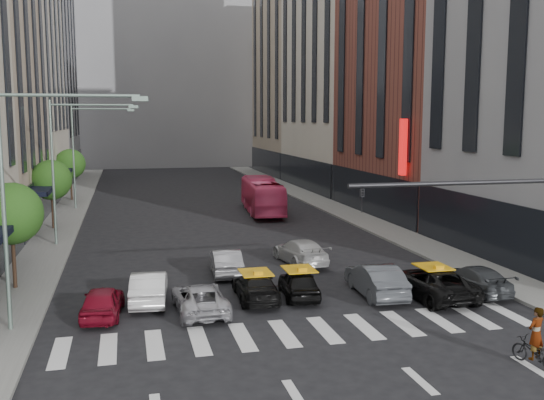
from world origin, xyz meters
TOP-DOWN VIEW (x-y plane):
  - ground at (0.00, 0.00)m, footprint 160.00×160.00m
  - sidewalk_left at (-11.50, 30.00)m, footprint 3.00×96.00m
  - sidewalk_right at (11.50, 30.00)m, footprint 3.00×96.00m
  - building_left_c at (-17.00, 46.00)m, footprint 8.00×20.00m
  - building_left_d at (-17.00, 65.00)m, footprint 8.00×18.00m
  - building_right_b at (17.00, 27.00)m, footprint 8.00×18.00m
  - building_right_c at (17.00, 46.00)m, footprint 8.00×20.00m
  - building_right_d at (17.00, 65.00)m, footprint 8.00×18.00m
  - building_far at (0.00, 85.00)m, footprint 30.00×10.00m
  - tree_near at (-11.80, 10.00)m, footprint 2.88×2.88m
  - tree_mid at (-11.80, 26.00)m, footprint 2.88×2.88m
  - tree_far at (-11.80, 42.00)m, footprint 2.88×2.88m
  - streetlamp_near at (-10.04, 4.00)m, footprint 5.38×0.25m
  - streetlamp_mid at (-10.04, 20.00)m, footprint 5.38×0.25m
  - streetlamp_far at (-10.04, 36.00)m, footprint 5.38×0.25m
  - traffic_signal at (7.69, -1.00)m, footprint 10.10×0.20m
  - liberty_sign at (12.60, 20.00)m, footprint 0.30×0.70m
  - car_red at (-7.69, 5.08)m, footprint 1.87×3.90m
  - car_white_front at (-5.77, 6.62)m, footprint 1.86×4.37m
  - car_silver at (-3.77, 4.74)m, footprint 2.17×4.43m
  - taxi_left at (-1.15, 5.89)m, footprint 1.89×4.31m
  - taxi_center at (0.83, 5.83)m, footprint 1.89×3.89m
  - car_grey_mid at (4.30, 5.26)m, footprint 1.83×4.63m
  - taxi_right at (6.66, 4.37)m, footprint 2.47×5.11m
  - car_grey_curb at (8.95, 4.65)m, footprint 1.85×4.38m
  - car_row2_left at (-1.73, 10.58)m, footprint 1.68×4.19m
  - car_row2_right at (2.71, 12.04)m, footprint 2.44×4.88m
  - bus at (4.66, 30.29)m, footprint 3.40×10.84m
  - motorcycle at (6.13, -3.38)m, footprint 1.08×1.86m
  - rider at (6.13, -3.38)m, footprint 0.73×0.58m

SIDE VIEW (x-z plane):
  - ground at x=0.00m, z-range 0.00..0.00m
  - sidewalk_left at x=-11.50m, z-range 0.00..0.15m
  - sidewalk_right at x=11.50m, z-range 0.00..0.15m
  - motorcycle at x=6.13m, z-range 0.00..0.93m
  - car_silver at x=-3.77m, z-range 0.00..1.21m
  - taxi_left at x=-1.15m, z-range 0.00..1.23m
  - car_grey_curb at x=8.95m, z-range 0.00..1.26m
  - taxi_center at x=0.83m, z-range 0.00..1.28m
  - car_red at x=-7.69m, z-range 0.00..1.28m
  - car_row2_left at x=-1.73m, z-range 0.00..1.35m
  - car_row2_right at x=2.71m, z-range 0.00..1.36m
  - car_white_front at x=-5.77m, z-range 0.00..1.40m
  - taxi_right at x=6.66m, z-range 0.00..1.40m
  - car_grey_mid at x=4.30m, z-range 0.00..1.50m
  - bus at x=4.66m, z-range 0.00..2.97m
  - rider at x=6.13m, z-range 0.93..2.67m
  - tree_near at x=-11.80m, z-range 1.18..6.13m
  - tree_mid at x=-11.80m, z-range 1.18..6.13m
  - tree_far at x=-11.80m, z-range 1.18..6.13m
  - traffic_signal at x=7.69m, z-range 1.47..7.47m
  - streetlamp_near at x=-10.04m, z-range 1.40..10.40m
  - streetlamp_mid at x=-10.04m, z-range 1.40..10.40m
  - streetlamp_far at x=-10.04m, z-range 1.40..10.40m
  - liberty_sign at x=12.60m, z-range 4.00..8.00m
  - building_right_b at x=17.00m, z-range 0.00..26.00m
  - building_right_d at x=17.00m, z-range 0.00..28.00m
  - building_left_d at x=-17.00m, z-range 0.00..30.00m
  - building_left_c at x=-17.00m, z-range 0.00..36.00m
  - building_far at x=0.00m, z-range 0.00..36.00m
  - building_right_c at x=17.00m, z-range 0.00..40.00m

